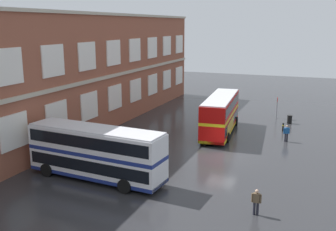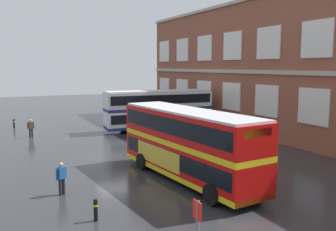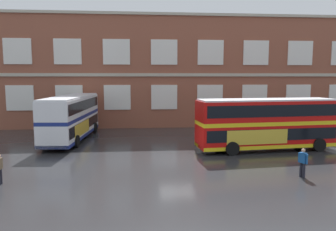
% 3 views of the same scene
% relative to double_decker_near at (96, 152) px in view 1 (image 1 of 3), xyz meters
% --- Properties ---
extents(ground_plane, '(120.00, 120.00, 0.00)m').
position_rel_double_decker_near_xyz_m(ground_plane, '(8.88, -5.58, -2.15)').
color(ground_plane, '#2B2B2D').
extents(brick_terminal_building, '(52.59, 8.19, 12.84)m').
position_rel_double_decker_near_xyz_m(brick_terminal_building, '(11.63, 10.40, 4.12)').
color(brick_terminal_building, brown).
rests_on(brick_terminal_building, ground).
extents(double_decker_near, '(3.46, 11.16, 4.07)m').
position_rel_double_decker_near_xyz_m(double_decker_near, '(0.00, 0.00, 0.00)').
color(double_decker_near, silver).
rests_on(double_decker_near, ground).
extents(double_decker_middle, '(11.19, 3.64, 4.07)m').
position_rel_double_decker_near_xyz_m(double_decker_middle, '(16.21, -5.50, 0.00)').
color(double_decker_middle, red).
rests_on(double_decker_middle, ground).
extents(waiting_passenger, '(0.25, 0.63, 1.70)m').
position_rel_double_decker_near_xyz_m(waiting_passenger, '(-1.34, -12.32, -1.22)').
color(waiting_passenger, black).
rests_on(waiting_passenger, ground).
extents(second_passenger, '(0.39, 0.62, 1.70)m').
position_rel_double_decker_near_xyz_m(second_passenger, '(15.62, -12.52, -1.22)').
color(second_passenger, black).
rests_on(second_passenger, ground).
extents(bus_stand_flag, '(0.44, 0.10, 2.70)m').
position_rel_double_decker_near_xyz_m(bus_stand_flag, '(25.60, -10.38, -0.51)').
color(bus_stand_flag, slate).
rests_on(bus_stand_flag, ground).
extents(station_litter_bin, '(0.60, 0.60, 1.03)m').
position_rel_double_decker_near_xyz_m(station_litter_bin, '(23.48, -12.16, -1.63)').
color(station_litter_bin, black).
rests_on(station_litter_bin, ground).
extents(safety_bollard_east, '(0.19, 0.19, 0.95)m').
position_rel_double_decker_near_xyz_m(safety_bollard_east, '(19.54, -11.80, -1.66)').
color(safety_bollard_east, black).
rests_on(safety_bollard_east, ground).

